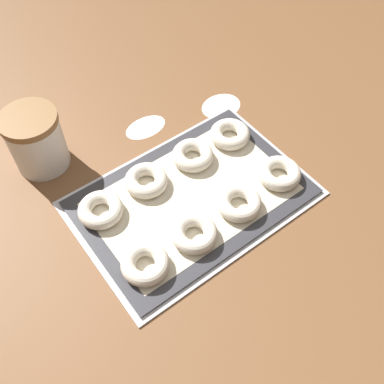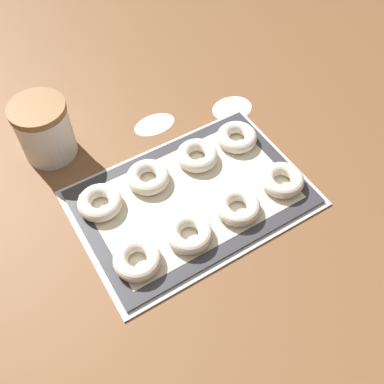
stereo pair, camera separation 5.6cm
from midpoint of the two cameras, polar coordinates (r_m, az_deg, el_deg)
The scene contains 14 objects.
ground_plane at distance 1.01m, azimuth -2.16°, elevation -0.77°, with size 2.80×2.80×0.00m, color brown.
baking_tray at distance 1.00m, azimuth -1.60°, elevation -0.82°, with size 0.51×0.35×0.01m.
baking_mat at distance 1.00m, azimuth -1.61°, elevation -0.64°, with size 0.49×0.33×0.00m.
bagel_front_far_left at distance 0.90m, azimuth -7.76°, elevation -9.10°, with size 0.10×0.10×0.03m.
bagel_front_mid_left at distance 0.93m, azimuth -1.45°, elevation -5.35°, with size 0.10×0.10×0.03m.
bagel_front_mid_right at distance 0.97m, azimuth 4.37°, elevation -1.47°, with size 0.10×0.10×0.03m.
bagel_front_far_right at distance 1.03m, azimuth 9.52°, elevation 2.29°, with size 0.10×0.10×0.03m.
bagel_back_far_left at distance 0.98m, azimuth -13.14°, elevation -2.28°, with size 0.10×0.10×0.03m.
bagel_back_mid_left at distance 1.01m, azimuth -7.41°, elevation 1.40°, with size 0.10×0.10×0.03m.
bagel_back_mid_right at distance 1.05m, azimuth -1.43°, elevation 4.63°, with size 0.10×0.10×0.03m.
bagel_back_far_right at distance 1.10m, azimuth 3.36°, elevation 7.28°, with size 0.10×0.10×0.03m.
flour_canister at distance 1.09m, azimuth -20.61°, elevation 6.08°, with size 0.13×0.13×0.15m.
flour_patch_near at distance 1.16m, azimuth -7.31°, elevation 8.15°, with size 0.11×0.07×0.00m.
flour_patch_far at distance 1.21m, azimuth 2.37°, elevation 10.85°, with size 0.11×0.09×0.00m.
Camera 1 is at (-0.35, -0.48, 0.82)m, focal length 42.00 mm.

